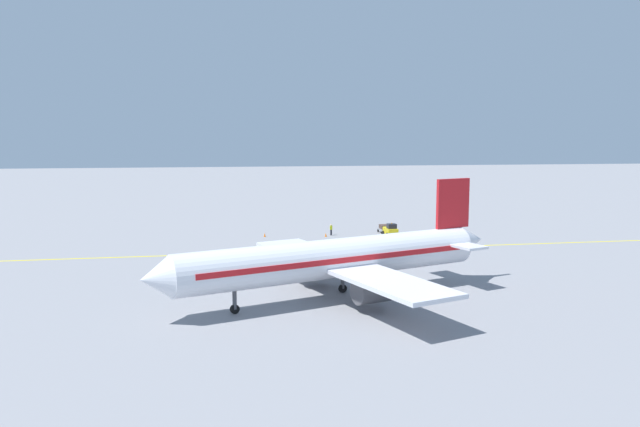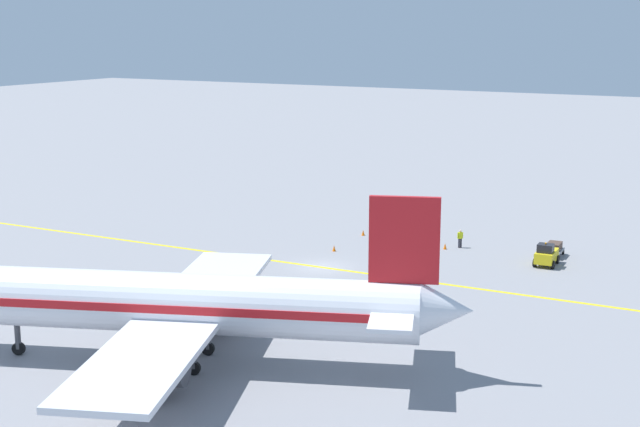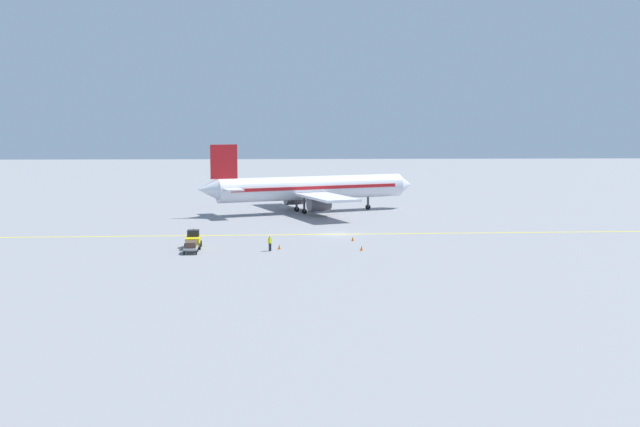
{
  "view_description": "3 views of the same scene",
  "coord_description": "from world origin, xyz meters",
  "px_view_note": "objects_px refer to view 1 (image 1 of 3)",
  "views": [
    {
      "loc": [
        -78.36,
        7.09,
        15.24
      ],
      "look_at": [
        4.28,
        -5.07,
        4.32
      ],
      "focal_mm": 35.0,
      "sensor_mm": 36.0,
      "label": 1
    },
    {
      "loc": [
        -63.44,
        -34.47,
        19.98
      ],
      "look_at": [
        5.67,
        3.25,
        3.24
      ],
      "focal_mm": 50.0,
      "sensor_mm": 36.0,
      "label": 2
    },
    {
      "loc": [
        91.44,
        -5.79,
        13.58
      ],
      "look_at": [
        2.94,
        -2.12,
        2.96
      ],
      "focal_mm": 42.0,
      "sensor_mm": 36.0,
      "label": 3
    }
  ],
  "objects_px": {
    "airplane_at_gate": "(337,259)",
    "traffic_cone_near_nose": "(270,243)",
    "traffic_cone_by_wingtip": "(265,235)",
    "baggage_tug_white": "(391,230)",
    "ground_crew_worker": "(331,229)",
    "traffic_cone_mid_apron": "(326,235)",
    "baggage_cart_trailing": "(384,228)"
  },
  "relations": [
    {
      "from": "traffic_cone_mid_apron",
      "to": "traffic_cone_by_wingtip",
      "type": "relative_size",
      "value": 1.0
    },
    {
      "from": "baggage_tug_white",
      "to": "baggage_cart_trailing",
      "type": "xyz_separation_m",
      "value": [
        3.29,
        0.17,
        -0.14
      ]
    },
    {
      "from": "traffic_cone_near_nose",
      "to": "traffic_cone_by_wingtip",
      "type": "relative_size",
      "value": 1.0
    },
    {
      "from": "traffic_cone_by_wingtip",
      "to": "baggage_cart_trailing",
      "type": "bearing_deg",
      "value": -87.21
    },
    {
      "from": "ground_crew_worker",
      "to": "traffic_cone_by_wingtip",
      "type": "xyz_separation_m",
      "value": [
        0.07,
        9.87,
        -0.63
      ]
    },
    {
      "from": "traffic_cone_mid_apron",
      "to": "airplane_at_gate",
      "type": "bearing_deg",
      "value": 172.84
    },
    {
      "from": "baggage_cart_trailing",
      "to": "ground_crew_worker",
      "type": "bearing_deg",
      "value": 96.58
    },
    {
      "from": "ground_crew_worker",
      "to": "traffic_cone_mid_apron",
      "type": "xyz_separation_m",
      "value": [
        -1.2,
        0.99,
        -0.63
      ]
    },
    {
      "from": "baggage_tug_white",
      "to": "ground_crew_worker",
      "type": "relative_size",
      "value": 1.83
    },
    {
      "from": "airplane_at_gate",
      "to": "traffic_cone_by_wingtip",
      "type": "relative_size",
      "value": 62.33
    },
    {
      "from": "airplane_at_gate",
      "to": "ground_crew_worker",
      "type": "distance_m",
      "value": 35.69
    },
    {
      "from": "baggage_cart_trailing",
      "to": "traffic_cone_mid_apron",
      "type": "xyz_separation_m",
      "value": [
        -2.16,
        9.31,
        -0.49
      ]
    },
    {
      "from": "baggage_tug_white",
      "to": "traffic_cone_mid_apron",
      "type": "bearing_deg",
      "value": 83.2
    },
    {
      "from": "baggage_cart_trailing",
      "to": "baggage_tug_white",
      "type": "bearing_deg",
      "value": -177.05
    },
    {
      "from": "airplane_at_gate",
      "to": "baggage_tug_white",
      "type": "xyz_separation_m",
      "value": [
        32.86,
        -13.75,
        -2.81
      ]
    },
    {
      "from": "baggage_tug_white",
      "to": "traffic_cone_near_nose",
      "type": "distance_m",
      "value": 18.52
    },
    {
      "from": "airplane_at_gate",
      "to": "traffic_cone_by_wingtip",
      "type": "distance_m",
      "value": 35.73
    },
    {
      "from": "airplane_at_gate",
      "to": "traffic_cone_near_nose",
      "type": "distance_m",
      "value": 29.04
    },
    {
      "from": "traffic_cone_mid_apron",
      "to": "baggage_tug_white",
      "type": "bearing_deg",
      "value": -96.8
    },
    {
      "from": "traffic_cone_near_nose",
      "to": "baggage_cart_trailing",
      "type": "bearing_deg",
      "value": -66.82
    },
    {
      "from": "traffic_cone_near_nose",
      "to": "traffic_cone_by_wingtip",
      "type": "height_order",
      "value": "same"
    },
    {
      "from": "ground_crew_worker",
      "to": "traffic_cone_by_wingtip",
      "type": "bearing_deg",
      "value": 89.57
    },
    {
      "from": "airplane_at_gate",
      "to": "ground_crew_worker",
      "type": "relative_size",
      "value": 20.4
    },
    {
      "from": "ground_crew_worker",
      "to": "traffic_cone_near_nose",
      "type": "distance_m",
      "value": 11.62
    },
    {
      "from": "ground_crew_worker",
      "to": "baggage_tug_white",
      "type": "bearing_deg",
      "value": -105.35
    },
    {
      "from": "baggage_tug_white",
      "to": "traffic_cone_near_nose",
      "type": "xyz_separation_m",
      "value": [
        -4.34,
        18.0,
        -0.63
      ]
    },
    {
      "from": "baggage_cart_trailing",
      "to": "traffic_cone_by_wingtip",
      "type": "distance_m",
      "value": 18.22
    },
    {
      "from": "traffic_cone_by_wingtip",
      "to": "ground_crew_worker",
      "type": "bearing_deg",
      "value": -90.43
    },
    {
      "from": "traffic_cone_by_wingtip",
      "to": "baggage_tug_white",
      "type": "bearing_deg",
      "value": -97.47
    },
    {
      "from": "baggage_cart_trailing",
      "to": "ground_crew_worker",
      "type": "xyz_separation_m",
      "value": [
        -0.96,
        8.33,
        0.15
      ]
    },
    {
      "from": "ground_crew_worker",
      "to": "traffic_cone_near_nose",
      "type": "xyz_separation_m",
      "value": [
        -6.67,
        9.5,
        -0.63
      ]
    },
    {
      "from": "ground_crew_worker",
      "to": "traffic_cone_by_wingtip",
      "type": "relative_size",
      "value": 3.05
    }
  ]
}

